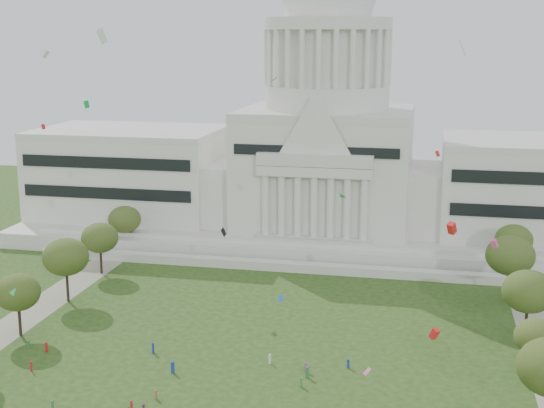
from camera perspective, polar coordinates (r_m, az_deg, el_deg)
capitol at (r=199.94m, az=4.08°, el=3.71°), size 160.00×64.50×91.30m
row_tree_l_3 at (r=143.23m, az=-18.61°, el=-6.33°), size 8.12×8.12×11.55m
row_tree_r_3 at (r=126.54m, az=19.30°, el=-9.44°), size 7.01×7.01×9.98m
row_tree_l_4 at (r=158.26m, az=-15.27°, el=-3.87°), size 9.29×9.29×13.21m
row_tree_r_4 at (r=140.35m, az=18.74°, el=-6.26°), size 9.19×9.19×13.06m
row_tree_l_5 at (r=175.05m, az=-12.84°, el=-2.50°), size 8.33×8.33×11.85m
row_tree_r_5 at (r=159.16m, az=17.50°, el=-3.72°), size 9.82×9.82×13.96m
row_tree_l_6 at (r=191.77m, az=-11.04°, el=-1.15°), size 8.19×8.19×11.64m
row_tree_r_6 at (r=177.01m, az=17.75°, el=-2.59°), size 8.42×8.42×11.97m
distant_crowd at (r=119.55m, az=-10.19°, el=-13.50°), size 57.87×38.61×1.90m
kite_swarm at (r=97.95m, az=-0.96°, el=-1.86°), size 77.83×92.39×62.58m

